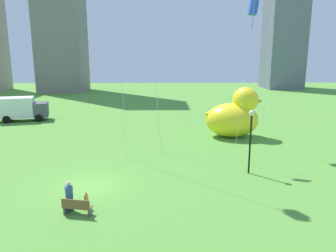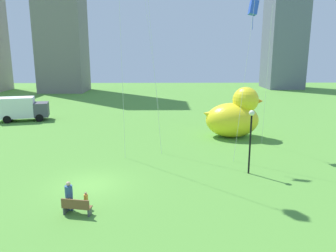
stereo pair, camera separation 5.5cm
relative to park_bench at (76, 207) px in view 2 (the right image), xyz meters
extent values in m
plane|color=#569538|center=(-0.15, 3.84, -0.47)|extent=(140.00, 140.00, 0.00)
cube|color=brown|center=(0.01, 0.07, -0.05)|extent=(1.54, 0.73, 0.06)
cube|color=brown|center=(-0.02, -0.12, 0.21)|extent=(1.46, 0.35, 0.45)
cube|color=#47474C|center=(-0.63, 0.20, -0.27)|extent=(0.15, 0.38, 0.39)
cube|color=#47474C|center=(0.66, -0.05, -0.27)|extent=(0.15, 0.38, 0.39)
cylinder|color=#38476B|center=(-0.59, 0.52, -0.08)|extent=(0.18, 0.18, 0.78)
cylinder|color=#38476B|center=(-0.39, 0.52, -0.08)|extent=(0.18, 0.18, 0.78)
cylinder|color=#33598C|center=(-0.49, 0.52, 0.60)|extent=(0.39, 0.39, 0.59)
sphere|color=#D8AD8C|center=(-0.49, 0.52, 1.01)|extent=(0.23, 0.23, 0.23)
cylinder|color=silver|center=(0.26, 0.75, -0.25)|extent=(0.10, 0.10, 0.44)
cylinder|color=silver|center=(0.37, 0.75, -0.25)|extent=(0.10, 0.10, 0.44)
cylinder|color=gold|center=(0.31, 0.75, 0.14)|extent=(0.22, 0.22, 0.33)
sphere|color=#A87C5B|center=(0.31, 0.75, 0.37)|extent=(0.13, 0.13, 0.13)
ellipsoid|color=yellow|center=(11.06, 15.60, 1.19)|extent=(5.08, 3.75, 3.31)
sphere|color=yellow|center=(12.27, 15.60, 3.14)|extent=(2.47, 2.47, 2.47)
cone|color=orange|center=(13.38, 15.60, 3.02)|extent=(1.11, 1.11, 1.11)
cone|color=yellow|center=(8.85, 15.60, 1.74)|extent=(1.52, 1.32, 1.59)
cylinder|color=black|center=(10.17, 5.68, 1.54)|extent=(0.12, 0.12, 4.03)
sphere|color=#EAEACC|center=(10.17, 5.68, 3.70)|extent=(0.36, 0.36, 0.36)
cube|color=white|center=(-13.08, 23.48, 1.18)|extent=(4.54, 3.23, 2.40)
cube|color=#4C4C56|center=(-10.31, 24.17, 0.82)|extent=(2.11, 2.62, 1.68)
cylinder|color=black|center=(-10.50, 24.12, -0.02)|extent=(1.46, 2.55, 0.90)
cylinder|color=black|center=(-13.91, 23.27, -0.02)|extent=(1.46, 2.55, 0.90)
cube|color=slate|center=(31.85, 60.35, 17.82)|extent=(7.77, 8.61, 36.57)
cylinder|color=silver|center=(10.63, 8.54, 9.78)|extent=(1.89, 0.66, 20.51)
cylinder|color=silver|center=(1.35, 9.20, 9.73)|extent=(0.18, 0.12, 20.39)
cylinder|color=silver|center=(13.02, 12.01, 5.30)|extent=(0.73, 2.71, 11.54)
cube|color=blue|center=(11.68, 12.36, 11.06)|extent=(0.80, 0.74, 1.25)
cylinder|color=blue|center=(11.68, 12.36, 10.16)|extent=(0.04, 0.04, 1.60)
cylinder|color=silver|center=(2.98, 25.63, 8.20)|extent=(2.03, 1.65, 17.34)
cylinder|color=silver|center=(3.53, 11.73, 8.26)|extent=(1.48, 2.77, 17.46)
camera|label=1|loc=(4.28, -15.20, 7.54)|focal=35.01mm
camera|label=2|loc=(4.33, -15.20, 7.54)|focal=35.01mm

